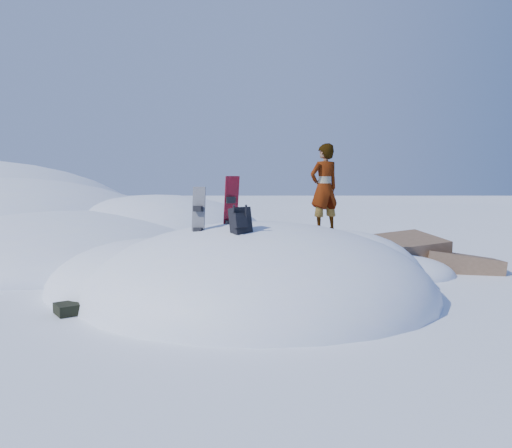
{
  "coord_description": "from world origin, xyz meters",
  "views": [
    {
      "loc": [
        -0.02,
        -9.7,
        2.34
      ],
      "look_at": [
        -0.05,
        0.3,
        1.43
      ],
      "focal_mm": 35.0,
      "sensor_mm": 36.0,
      "label": 1
    }
  ],
  "objects_px": {
    "snowboard_red": "(231,214)",
    "snowboard_dark": "(198,222)",
    "backpack": "(240,221)",
    "person": "(324,188)"
  },
  "relations": [
    {
      "from": "snowboard_red",
      "to": "snowboard_dark",
      "type": "distance_m",
      "value": 0.75
    },
    {
      "from": "snowboard_dark",
      "to": "person",
      "type": "relative_size",
      "value": 0.71
    },
    {
      "from": "snowboard_dark",
      "to": "backpack",
      "type": "xyz_separation_m",
      "value": [
        0.79,
        -0.42,
        0.06
      ]
    },
    {
      "from": "snowboard_red",
      "to": "snowboard_dark",
      "type": "relative_size",
      "value": 1.14
    },
    {
      "from": "snowboard_dark",
      "to": "person",
      "type": "distance_m",
      "value": 3.01
    },
    {
      "from": "snowboard_dark",
      "to": "person",
      "type": "bearing_deg",
      "value": 49.24
    },
    {
      "from": "snowboard_red",
      "to": "backpack",
      "type": "xyz_separation_m",
      "value": [
        0.22,
        -0.9,
        -0.05
      ]
    },
    {
      "from": "snowboard_red",
      "to": "snowboard_dark",
      "type": "xyz_separation_m",
      "value": [
        -0.57,
        -0.48,
        -0.11
      ]
    },
    {
      "from": "backpack",
      "to": "person",
      "type": "relative_size",
      "value": 0.29
    },
    {
      "from": "snowboard_red",
      "to": "snowboard_dark",
      "type": "height_order",
      "value": "snowboard_red"
    }
  ]
}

